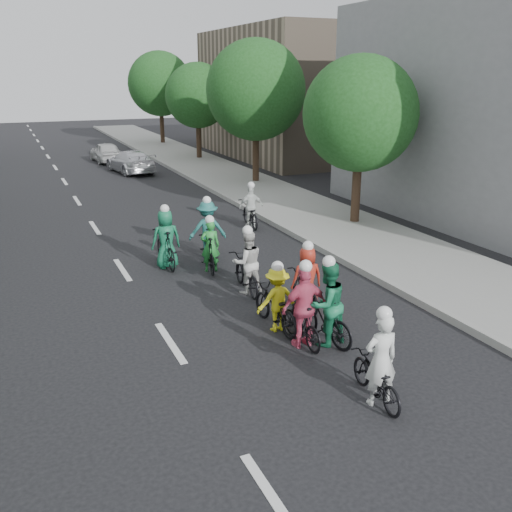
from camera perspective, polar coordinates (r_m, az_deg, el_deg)
ground at (r=12.07m, az=-8.58°, el=-8.56°), size 120.00×120.00×0.00m
sidewalk_right at (r=23.70m, az=3.67°, el=5.02°), size 4.00×80.00×0.15m
curb_right at (r=22.89m, az=-0.69°, el=4.63°), size 0.18×80.00×0.18m
bldg_se at (r=39.25m, az=4.85°, el=15.87°), size 10.00×14.00×8.00m
tree_r_0 at (r=20.64m, az=10.39°, el=13.79°), size 4.00×4.00×5.97m
tree_r_1 at (r=28.52m, az=-0.03°, el=16.24°), size 4.80×4.80×6.93m
tree_r_2 at (r=36.95m, az=-5.88°, el=15.67°), size 4.00×4.00×5.97m
tree_r_3 at (r=45.57m, az=-9.58°, el=16.62°), size 4.80×4.80×6.93m
cyclist_0 at (r=9.94m, az=12.07°, el=-11.21°), size 0.70×1.61×1.77m
cyclist_1 at (r=11.72m, az=6.99°, el=-5.42°), size 0.97×1.74×1.91m
cyclist_2 at (r=12.32m, az=1.99°, el=-4.83°), size 0.95×1.87×1.58m
cyclist_3 at (r=11.60m, az=4.75°, el=-5.81°), size 1.01×1.52×1.85m
cyclist_4 at (r=13.50m, az=4.98°, el=-2.84°), size 0.80×1.71×1.66m
cyclist_5 at (r=16.02m, az=-4.67°, el=0.55°), size 0.80×1.75×1.61m
cyclist_6 at (r=14.36m, az=-0.93°, el=-1.28°), size 0.84×1.85×1.76m
cyclist_7 at (r=17.19m, az=-4.89°, el=2.29°), size 1.21×1.63×1.87m
cyclist_8 at (r=20.56m, az=-0.57°, el=4.49°), size 0.92×1.83×1.66m
cyclist_9 at (r=16.42m, az=-9.00°, el=1.21°), size 0.83×1.85×1.85m
follow_car_lead at (r=32.90m, az=-12.45°, el=9.22°), size 2.30×4.43×1.23m
follow_car_trail at (r=37.26m, az=-14.78°, el=10.03°), size 1.66×3.69×1.23m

